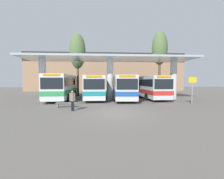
{
  "coord_description": "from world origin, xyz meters",
  "views": [
    {
      "loc": [
        -1.14,
        -11.66,
        2.56
      ],
      "look_at": [
        0.0,
        4.78,
        1.6
      ],
      "focal_mm": 24.0,
      "sensor_mm": 36.0,
      "label": 1
    }
  ],
  "objects_px": {
    "poplar_tree_behind_right": "(160,49)",
    "parked_car_street": "(136,88)",
    "transit_bus_right_bay": "(122,86)",
    "waiting_bench_near_pillar": "(66,104)",
    "transit_bus_far_right_bay": "(146,86)",
    "transit_bus_center_bay": "(96,86)",
    "info_sign_platform": "(192,85)",
    "poplar_tree_behind_left": "(78,52)",
    "pedestrian_waiting": "(72,99)",
    "transit_bus_left_bay": "(63,86)"
  },
  "relations": [
    {
      "from": "transit_bus_center_bay",
      "to": "transit_bus_right_bay",
      "type": "relative_size",
      "value": 0.96
    },
    {
      "from": "transit_bus_center_bay",
      "to": "waiting_bench_near_pillar",
      "type": "distance_m",
      "value": 8.69
    },
    {
      "from": "poplar_tree_behind_right",
      "to": "parked_car_street",
      "type": "height_order",
      "value": "poplar_tree_behind_right"
    },
    {
      "from": "transit_bus_far_right_bay",
      "to": "poplar_tree_behind_right",
      "type": "height_order",
      "value": "poplar_tree_behind_right"
    },
    {
      "from": "transit_bus_left_bay",
      "to": "poplar_tree_behind_right",
      "type": "height_order",
      "value": "poplar_tree_behind_right"
    },
    {
      "from": "poplar_tree_behind_left",
      "to": "parked_car_street",
      "type": "xyz_separation_m",
      "value": [
        11.73,
        7.32,
        -6.45
      ]
    },
    {
      "from": "poplar_tree_behind_left",
      "to": "parked_car_street",
      "type": "bearing_deg",
      "value": 31.96
    },
    {
      "from": "poplar_tree_behind_left",
      "to": "waiting_bench_near_pillar",
      "type": "bearing_deg",
      "value": -87.08
    },
    {
      "from": "waiting_bench_near_pillar",
      "to": "info_sign_platform",
      "type": "height_order",
      "value": "info_sign_platform"
    },
    {
      "from": "info_sign_platform",
      "to": "poplar_tree_behind_left",
      "type": "xyz_separation_m",
      "value": [
        -13.59,
        10.48,
        5.34
      ]
    },
    {
      "from": "waiting_bench_near_pillar",
      "to": "pedestrian_waiting",
      "type": "xyz_separation_m",
      "value": [
        0.96,
        -1.72,
        0.7
      ]
    },
    {
      "from": "transit_bus_center_bay",
      "to": "poplar_tree_behind_right",
      "type": "relative_size",
      "value": 1.07
    },
    {
      "from": "transit_bus_center_bay",
      "to": "pedestrian_waiting",
      "type": "distance_m",
      "value": 10.06
    },
    {
      "from": "transit_bus_center_bay",
      "to": "transit_bus_left_bay",
      "type": "bearing_deg",
      "value": 10.2
    },
    {
      "from": "transit_bus_center_bay",
      "to": "parked_car_street",
      "type": "distance_m",
      "value": 13.44
    },
    {
      "from": "waiting_bench_near_pillar",
      "to": "info_sign_platform",
      "type": "bearing_deg",
      "value": 2.92
    },
    {
      "from": "transit_bus_right_bay",
      "to": "pedestrian_waiting",
      "type": "distance_m",
      "value": 10.84
    },
    {
      "from": "transit_bus_far_right_bay",
      "to": "parked_car_street",
      "type": "distance_m",
      "value": 10.22
    },
    {
      "from": "poplar_tree_behind_left",
      "to": "transit_bus_far_right_bay",
      "type": "bearing_deg",
      "value": -14.57
    },
    {
      "from": "info_sign_platform",
      "to": "transit_bus_right_bay",
      "type": "bearing_deg",
      "value": 133.42
    },
    {
      "from": "transit_bus_far_right_bay",
      "to": "info_sign_platform",
      "type": "bearing_deg",
      "value": 106.71
    },
    {
      "from": "pedestrian_waiting",
      "to": "waiting_bench_near_pillar",
      "type": "bearing_deg",
      "value": 154.57
    },
    {
      "from": "poplar_tree_behind_left",
      "to": "poplar_tree_behind_right",
      "type": "relative_size",
      "value": 0.92
    },
    {
      "from": "poplar_tree_behind_left",
      "to": "info_sign_platform",
      "type": "bearing_deg",
      "value": -37.64
    },
    {
      "from": "transit_bus_right_bay",
      "to": "waiting_bench_near_pillar",
      "type": "xyz_separation_m",
      "value": [
        -6.49,
        -7.57,
        -1.45
      ]
    },
    {
      "from": "transit_bus_right_bay",
      "to": "info_sign_platform",
      "type": "distance_m",
      "value": 9.52
    },
    {
      "from": "transit_bus_far_right_bay",
      "to": "parked_car_street",
      "type": "bearing_deg",
      "value": -96.79
    },
    {
      "from": "pedestrian_waiting",
      "to": "transit_bus_right_bay",
      "type": "bearing_deg",
      "value": 94.85
    },
    {
      "from": "transit_bus_left_bay",
      "to": "info_sign_platform",
      "type": "relative_size",
      "value": 3.77
    },
    {
      "from": "transit_bus_left_bay",
      "to": "transit_bus_center_bay",
      "type": "xyz_separation_m",
      "value": [
        4.6,
        0.87,
        -0.08
      ]
    },
    {
      "from": "info_sign_platform",
      "to": "poplar_tree_behind_right",
      "type": "relative_size",
      "value": 0.26
    },
    {
      "from": "info_sign_platform",
      "to": "parked_car_street",
      "type": "xyz_separation_m",
      "value": [
        -1.87,
        17.8,
        -1.11
      ]
    },
    {
      "from": "transit_bus_left_bay",
      "to": "transit_bus_right_bay",
      "type": "bearing_deg",
      "value": 179.96
    },
    {
      "from": "waiting_bench_near_pillar",
      "to": "poplar_tree_behind_right",
      "type": "distance_m",
      "value": 19.63
    },
    {
      "from": "pedestrian_waiting",
      "to": "info_sign_platform",
      "type": "bearing_deg",
      "value": 46.79
    },
    {
      "from": "transit_bus_right_bay",
      "to": "poplar_tree_behind_right",
      "type": "bearing_deg",
      "value": -147.85
    },
    {
      "from": "transit_bus_center_bay",
      "to": "poplar_tree_behind_right",
      "type": "bearing_deg",
      "value": -163.35
    },
    {
      "from": "transit_bus_right_bay",
      "to": "info_sign_platform",
      "type": "relative_size",
      "value": 4.26
    },
    {
      "from": "info_sign_platform",
      "to": "parked_car_street",
      "type": "distance_m",
      "value": 17.93
    },
    {
      "from": "waiting_bench_near_pillar",
      "to": "poplar_tree_behind_right",
      "type": "height_order",
      "value": "poplar_tree_behind_right"
    },
    {
      "from": "poplar_tree_behind_right",
      "to": "info_sign_platform",
      "type": "bearing_deg",
      "value": -93.62
    },
    {
      "from": "transit_bus_left_bay",
      "to": "transit_bus_far_right_bay",
      "type": "bearing_deg",
      "value": -177.23
    },
    {
      "from": "transit_bus_right_bay",
      "to": "waiting_bench_near_pillar",
      "type": "relative_size",
      "value": 6.57
    },
    {
      "from": "pedestrian_waiting",
      "to": "transit_bus_far_right_bay",
      "type": "bearing_deg",
      "value": 82.37
    },
    {
      "from": "transit_bus_right_bay",
      "to": "transit_bus_far_right_bay",
      "type": "xyz_separation_m",
      "value": [
        3.89,
        0.73,
        -0.02
      ]
    },
    {
      "from": "pedestrian_waiting",
      "to": "poplar_tree_behind_right",
      "type": "distance_m",
      "value": 19.81
    },
    {
      "from": "waiting_bench_near_pillar",
      "to": "pedestrian_waiting",
      "type": "distance_m",
      "value": 2.09
    },
    {
      "from": "transit_bus_left_bay",
      "to": "transit_bus_center_bay",
      "type": "distance_m",
      "value": 4.68
    },
    {
      "from": "poplar_tree_behind_left",
      "to": "poplar_tree_behind_right",
      "type": "bearing_deg",
      "value": 1.94
    },
    {
      "from": "transit_bus_right_bay",
      "to": "poplar_tree_behind_left",
      "type": "xyz_separation_m",
      "value": [
        -7.06,
        3.57,
        5.65
      ]
    }
  ]
}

